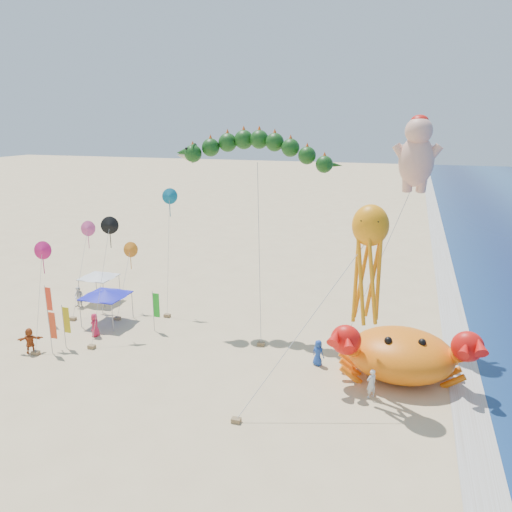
% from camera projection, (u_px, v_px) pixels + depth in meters
% --- Properties ---
extents(ground, '(320.00, 320.00, 0.00)m').
position_uv_depth(ground, '(275.00, 358.00, 33.83)').
color(ground, '#D1B784').
rests_on(ground, ground).
extents(foam_strip, '(320.00, 320.00, 0.00)m').
position_uv_depth(foam_strip, '(465.00, 385.00, 30.40)').
color(foam_strip, silver).
rests_on(foam_strip, ground).
extents(crab_inflatable, '(8.80, 6.37, 3.86)m').
position_uv_depth(crab_inflatable, '(401.00, 353.00, 30.76)').
color(crab_inflatable, orange).
rests_on(crab_inflatable, ground).
extents(dragon_kite, '(11.98, 5.32, 14.49)m').
position_uv_depth(dragon_kite, '(255.00, 155.00, 35.97)').
color(dragon_kite, '#113B10').
rests_on(dragon_kite, ground).
extents(cherub_kite, '(5.27, 2.08, 15.94)m').
position_uv_depth(cherub_kite, '(417.00, 152.00, 33.72)').
color(cherub_kite, '#EDAB91').
rests_on(cherub_kite, ground).
extents(octopus_kite, '(7.26, 6.28, 11.24)m').
position_uv_depth(octopus_kite, '(368.00, 255.00, 27.49)').
color(octopus_kite, orange).
rests_on(octopus_kite, ground).
extents(canopy_blue, '(3.42, 3.42, 2.71)m').
position_uv_depth(canopy_blue, '(106.00, 293.00, 39.17)').
color(canopy_blue, gray).
rests_on(canopy_blue, ground).
extents(canopy_white, '(2.97, 2.97, 2.71)m').
position_uv_depth(canopy_white, '(99.00, 275.00, 43.77)').
color(canopy_white, gray).
rests_on(canopy_white, ground).
extents(feather_flags, '(9.24, 5.57, 3.20)m').
position_uv_depth(feather_flags, '(81.00, 313.00, 36.34)').
color(feather_flags, gray).
rests_on(feather_flags, ground).
extents(beachgoers, '(26.04, 9.47, 1.81)m').
position_uv_depth(beachgoers, '(127.00, 332.00, 35.86)').
color(beachgoers, silver).
rests_on(beachgoers, ground).
extents(small_kites, '(8.28, 12.05, 10.28)m').
position_uv_depth(small_kites, '(109.00, 240.00, 38.84)').
color(small_kites, '#D64784').
rests_on(small_kites, ground).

